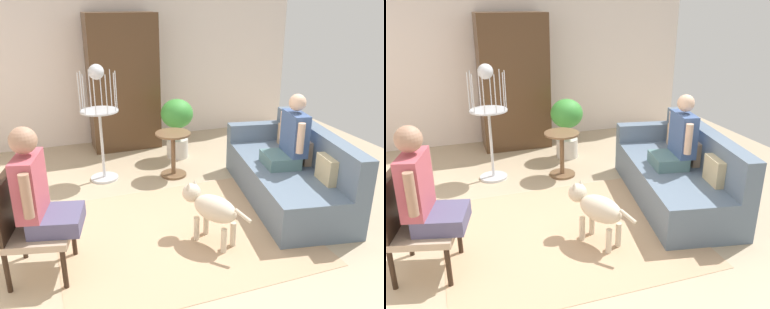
# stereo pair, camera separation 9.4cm
# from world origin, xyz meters

# --- Properties ---
(ground_plane) EXTENTS (7.47, 7.47, 0.00)m
(ground_plane) POSITION_xyz_m (0.00, 0.00, 0.00)
(ground_plane) COLOR tan
(back_wall) EXTENTS (5.92, 0.12, 2.81)m
(back_wall) POSITION_xyz_m (0.00, 3.17, 1.41)
(back_wall) COLOR silver
(back_wall) RESTS_ON ground
(area_rug) EXTENTS (2.45, 2.12, 0.01)m
(area_rug) POSITION_xyz_m (-0.14, -0.09, 0.00)
(area_rug) COLOR tan
(area_rug) RESTS_ON ground
(couch) EXTENTS (1.26, 2.22, 0.86)m
(couch) POSITION_xyz_m (1.34, 0.25, 0.30)
(couch) COLOR slate
(couch) RESTS_ON ground
(armchair) EXTENTS (0.67, 0.70, 0.90)m
(armchair) POSITION_xyz_m (-1.59, -0.26, 0.52)
(armchair) COLOR black
(armchair) RESTS_ON ground
(person_on_couch) EXTENTS (0.50, 0.57, 0.84)m
(person_on_couch) POSITION_xyz_m (1.29, 0.22, 0.76)
(person_on_couch) COLOR slate
(person_on_armchair) EXTENTS (0.56, 0.57, 0.89)m
(person_on_armchair) POSITION_xyz_m (-1.44, -0.30, 0.79)
(person_on_armchair) COLOR #504C6E
(round_end_table) EXTENTS (0.47, 0.47, 0.61)m
(round_end_table) POSITION_xyz_m (0.24, 1.34, 0.35)
(round_end_table) COLOR brown
(round_end_table) RESTS_ON ground
(dog) EXTENTS (0.46, 0.72, 0.57)m
(dog) POSITION_xyz_m (0.08, -0.33, 0.37)
(dog) COLOR beige
(dog) RESTS_ON ground
(bird_cage_stand) EXTENTS (0.48, 0.48, 1.52)m
(bird_cage_stand) POSITION_xyz_m (-0.66, 1.55, 0.90)
(bird_cage_stand) COLOR silver
(bird_cage_stand) RESTS_ON ground
(potted_plant) EXTENTS (0.47, 0.47, 0.89)m
(potted_plant) POSITION_xyz_m (0.51, 1.98, 0.55)
(potted_plant) COLOR beige
(potted_plant) RESTS_ON ground
(armoire_cabinet) EXTENTS (1.04, 0.56, 2.07)m
(armoire_cabinet) POSITION_xyz_m (-0.11, 2.76, 1.04)
(armoire_cabinet) COLOR #4C331E
(armoire_cabinet) RESTS_ON ground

